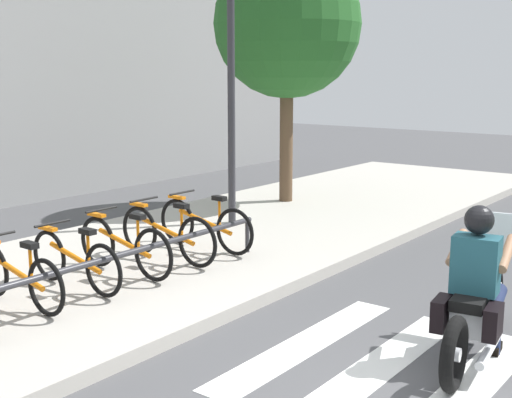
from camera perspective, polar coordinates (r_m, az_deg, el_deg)
sidewalk at (r=8.45m, az=-16.14°, el=-7.14°), size 24.00×4.40×0.15m
crosswalk_stripe_2 at (r=6.10m, az=17.31°, el=-15.00°), size 2.80×0.40×0.01m
crosswalk_stripe_3 at (r=6.38m, az=10.38°, el=-13.49°), size 2.80×0.40×0.01m
crosswalk_stripe_4 at (r=6.74m, az=4.19°, el=-11.97°), size 2.80×0.40×0.01m
motorcycle at (r=6.64m, az=18.02°, el=-8.65°), size 2.28×0.76×1.23m
rider at (r=6.46m, az=18.03°, el=-5.77°), size 0.68×0.60×1.44m
bicycle_1 at (r=7.60m, az=-19.33°, el=-6.07°), size 0.48×1.60×0.73m
bicycle_2 at (r=8.00m, az=-14.92°, el=-4.98°), size 0.48×1.60×0.74m
bicycle_3 at (r=8.45m, az=-10.98°, el=-3.87°), size 0.48×1.66×0.78m
bicycle_4 at (r=8.94m, az=-7.45°, el=-2.93°), size 0.48×1.72×0.79m
bicycle_5 at (r=9.46m, az=-4.31°, el=-2.14°), size 0.48×1.73×0.78m
bike_rack at (r=7.80m, az=-10.30°, el=-4.58°), size 4.28×0.07×0.49m
street_lamp at (r=10.92m, az=-2.10°, el=11.12°), size 0.28×0.28×4.45m
tree_near_rack at (r=12.88m, az=2.63°, el=14.36°), size 2.71×2.71×4.81m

